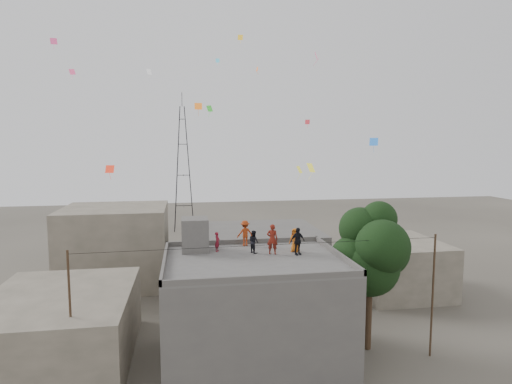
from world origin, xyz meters
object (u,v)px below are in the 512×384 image
person_red_adult (272,239)px  person_dark_adult (298,241)px  transmission_tower (183,169)px  tree (372,251)px  stair_head_box (195,234)px

person_red_adult → person_dark_adult: size_ratio=1.11×
transmission_tower → person_red_adult: (5.28, -38.98, -2.07)m
tree → transmission_tower: (-11.37, 39.40, 2.97)m
stair_head_box → person_dark_adult: 6.24m
transmission_tower → person_red_adult: 39.39m
person_red_adult → stair_head_box: bearing=-1.2°
person_dark_adult → tree: bearing=-17.1°
stair_head_box → tree: (10.57, -2.00, -1.00)m
tree → transmission_tower: 41.12m
stair_head_box → transmission_tower: 37.46m
tree → person_red_adult: tree is taller
transmission_tower → person_red_adult: transmission_tower is taller
stair_head_box → transmission_tower: size_ratio=0.10×
stair_head_box → person_red_adult: size_ratio=1.12×
person_red_adult → person_dark_adult: person_red_adult is taller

